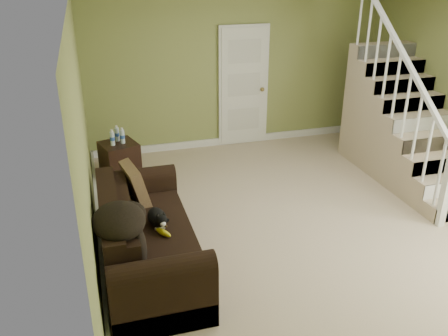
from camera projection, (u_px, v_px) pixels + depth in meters
floor at (302, 218)px, 5.97m from camera, size 5.00×5.50×0.01m
ceiling at (318, 0)px, 4.90m from camera, size 5.00×5.50×0.01m
wall_back at (237, 69)px, 7.85m from camera, size 5.00×0.04×2.60m
wall_left at (84, 141)px, 4.81m from camera, size 0.04×5.50×2.60m
baseboard_back at (237, 140)px, 8.33m from camera, size 5.00×0.04×0.12m
baseboard_left at (100, 244)px, 5.33m from camera, size 0.04×5.50×0.12m
door at (244, 87)px, 7.95m from camera, size 0.86×0.12×2.02m
staircase at (400, 130)px, 7.06m from camera, size 1.00×2.51×2.82m
sofa at (144, 241)px, 4.91m from camera, size 0.92×2.13×0.84m
side_table at (120, 161)px, 6.87m from camera, size 0.60×0.60×0.80m
cat at (157, 218)px, 4.89m from camera, size 0.26×0.49×0.24m
banana at (163, 233)px, 4.75m from camera, size 0.17×0.21×0.06m
throw_pillow at (136, 185)px, 5.38m from camera, size 0.32×0.52×0.50m
throw_blanket at (119, 221)px, 4.21m from camera, size 0.62×0.72×0.25m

